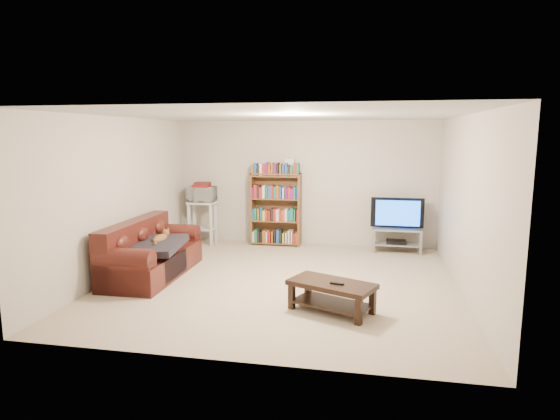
% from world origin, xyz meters
% --- Properties ---
extents(floor, '(5.00, 5.00, 0.00)m').
position_xyz_m(floor, '(0.00, 0.00, 0.00)').
color(floor, '#C2AE90').
rests_on(floor, ground).
extents(ceiling, '(5.00, 5.00, 0.00)m').
position_xyz_m(ceiling, '(0.00, 0.00, 2.40)').
color(ceiling, white).
rests_on(ceiling, ground).
extents(wall_back, '(5.00, 0.00, 5.00)m').
position_xyz_m(wall_back, '(0.00, 2.50, 1.20)').
color(wall_back, beige).
rests_on(wall_back, ground).
extents(wall_front, '(5.00, 0.00, 5.00)m').
position_xyz_m(wall_front, '(0.00, -2.50, 1.20)').
color(wall_front, beige).
rests_on(wall_front, ground).
extents(wall_left, '(0.00, 5.00, 5.00)m').
position_xyz_m(wall_left, '(-2.50, 0.00, 1.20)').
color(wall_left, beige).
rests_on(wall_left, ground).
extents(wall_right, '(0.00, 5.00, 5.00)m').
position_xyz_m(wall_right, '(2.50, 0.00, 1.20)').
color(wall_right, beige).
rests_on(wall_right, ground).
extents(sofa, '(0.88, 1.98, 0.84)m').
position_xyz_m(sofa, '(-2.06, -0.07, 0.30)').
color(sofa, '#421611').
rests_on(sofa, floor).
extents(blanket, '(0.85, 1.05, 0.18)m').
position_xyz_m(blanket, '(-1.88, -0.20, 0.51)').
color(blanket, black).
rests_on(blanket, sofa).
extents(cat, '(0.22, 0.54, 0.16)m').
position_xyz_m(cat, '(-1.88, -0.02, 0.57)').
color(cat, brown).
rests_on(cat, sofa).
extents(coffee_table, '(1.14, 0.87, 0.37)m').
position_xyz_m(coffee_table, '(0.81, -1.03, 0.26)').
color(coffee_table, black).
rests_on(coffee_table, floor).
extents(remote, '(0.17, 0.09, 0.02)m').
position_xyz_m(remote, '(0.88, -1.11, 0.38)').
color(remote, black).
rests_on(remote, coffee_table).
extents(tv_stand, '(0.89, 0.40, 0.44)m').
position_xyz_m(tv_stand, '(1.74, 2.15, 0.30)').
color(tv_stand, '#999EA3').
rests_on(tv_stand, floor).
extents(television, '(0.96, 0.13, 0.55)m').
position_xyz_m(television, '(1.74, 2.15, 0.72)').
color(television, black).
rests_on(television, tv_stand).
extents(dvd_player, '(0.36, 0.25, 0.06)m').
position_xyz_m(dvd_player, '(1.74, 2.15, 0.19)').
color(dvd_player, black).
rests_on(dvd_player, tv_stand).
extents(bookshelf, '(0.98, 0.31, 1.41)m').
position_xyz_m(bookshelf, '(-0.55, 2.30, 0.72)').
color(bookshelf, brown).
rests_on(bookshelf, floor).
extents(shelf_clutter, '(0.71, 0.22, 0.28)m').
position_xyz_m(shelf_clutter, '(-0.45, 2.31, 1.51)').
color(shelf_clutter, silver).
rests_on(shelf_clutter, bookshelf).
extents(microwave_stand, '(0.53, 0.39, 0.84)m').
position_xyz_m(microwave_stand, '(-1.99, 2.12, 0.54)').
color(microwave_stand, silver).
rests_on(microwave_stand, floor).
extents(microwave, '(0.53, 0.36, 0.29)m').
position_xyz_m(microwave, '(-1.99, 2.12, 0.98)').
color(microwave, silver).
rests_on(microwave, microwave_stand).
extents(game_boxes, '(0.31, 0.27, 0.05)m').
position_xyz_m(game_boxes, '(-1.99, 2.12, 1.15)').
color(game_boxes, maroon).
rests_on(game_boxes, microwave).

